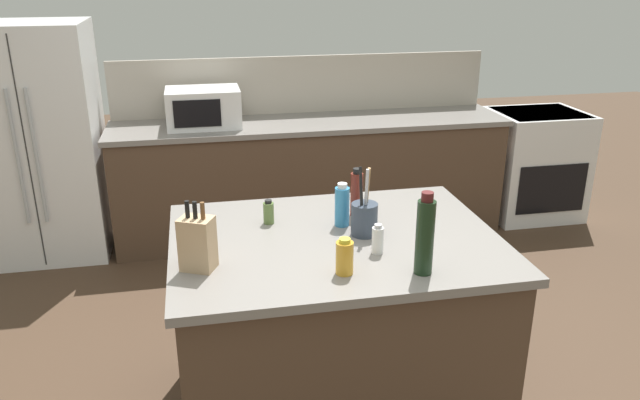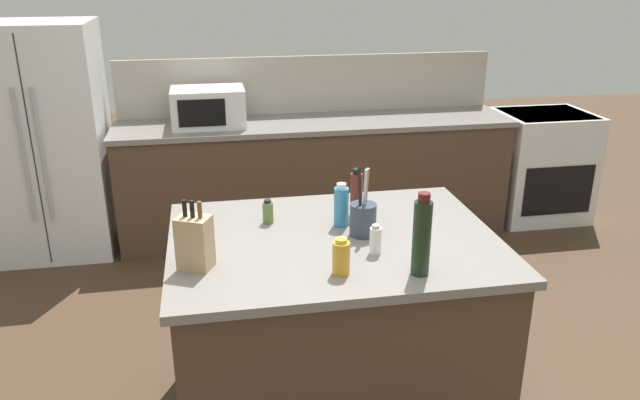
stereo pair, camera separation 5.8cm
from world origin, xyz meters
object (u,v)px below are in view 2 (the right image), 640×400
at_px(range_oven, 540,165).
at_px(knife_block, 195,242).
at_px(spice_jar_oregano, 268,212).
at_px(utensil_crock, 363,218).
at_px(wine_bottle, 422,237).
at_px(honey_jar, 341,257).
at_px(microwave, 208,107).
at_px(salt_shaker, 375,240).
at_px(vinegar_bottle, 356,194).
at_px(dish_soap_bottle, 341,206).
at_px(refrigerator, 45,141).

xyz_separation_m(range_oven, knife_block, (-2.88, -2.39, 0.59)).
bearing_deg(spice_jar_oregano, range_oven, 37.76).
distance_m(utensil_crock, spice_jar_oregano, 0.46).
distance_m(wine_bottle, honey_jar, 0.33).
xyz_separation_m(range_oven, microwave, (-2.79, 0.00, 0.61)).
relative_size(knife_block, spice_jar_oregano, 2.47).
bearing_deg(honey_jar, salt_shaker, 40.31).
distance_m(knife_block, utensil_crock, 0.77).
relative_size(salt_shaker, spice_jar_oregano, 1.12).
bearing_deg(salt_shaker, utensil_crock, 91.40).
bearing_deg(vinegar_bottle, dish_soap_bottle, -132.31).
bearing_deg(honey_jar, utensil_crock, 63.31).
bearing_deg(microwave, knife_block, -92.16).
height_order(knife_block, salt_shaker, knife_block).
relative_size(utensil_crock, salt_shaker, 2.43).
bearing_deg(utensil_crock, spice_jar_oregano, 151.86).
distance_m(salt_shaker, dish_soap_bottle, 0.33).
height_order(refrigerator, honey_jar, refrigerator).
xyz_separation_m(refrigerator, wine_bottle, (1.99, -2.65, 0.24)).
height_order(microwave, dish_soap_bottle, microwave).
height_order(dish_soap_bottle, wine_bottle, wine_bottle).
height_order(spice_jar_oregano, wine_bottle, wine_bottle).
distance_m(refrigerator, dish_soap_bottle, 2.77).
bearing_deg(honey_jar, refrigerator, 122.94).
distance_m(microwave, honey_jar, 2.59).
xyz_separation_m(wine_bottle, honey_jar, (-0.31, 0.06, -0.09)).
xyz_separation_m(utensil_crock, spice_jar_oregano, (-0.41, 0.22, -0.03)).
bearing_deg(salt_shaker, spice_jar_oregano, 134.80).
bearing_deg(refrigerator, spice_jar_oregano, -54.40).
bearing_deg(knife_block, salt_shaker, 25.06).
height_order(range_oven, utensil_crock, utensil_crock).
distance_m(utensil_crock, vinegar_bottle, 0.24).
bearing_deg(knife_block, refrigerator, 139.94).
distance_m(refrigerator, honey_jar, 3.10).
height_order(utensil_crock, honey_jar, utensil_crock).
bearing_deg(refrigerator, honey_jar, -57.06).
height_order(refrigerator, microwave, refrigerator).
relative_size(range_oven, dish_soap_bottle, 4.41).
bearing_deg(dish_soap_bottle, refrigerator, 130.11).
distance_m(range_oven, vinegar_bottle, 2.94).
distance_m(knife_block, spice_jar_oregano, 0.53).
bearing_deg(vinegar_bottle, spice_jar_oregano, -178.07).
distance_m(spice_jar_oregano, vinegar_bottle, 0.44).
xyz_separation_m(range_oven, vinegar_bottle, (-2.11, -1.96, 0.59)).
relative_size(dish_soap_bottle, vinegar_bottle, 0.87).
bearing_deg(vinegar_bottle, refrigerator, 133.11).
relative_size(refrigerator, honey_jar, 11.36).
bearing_deg(range_oven, honey_jar, -132.32).
bearing_deg(spice_jar_oregano, utensil_crock, -28.14).
distance_m(refrigerator, spice_jar_oregano, 2.49).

